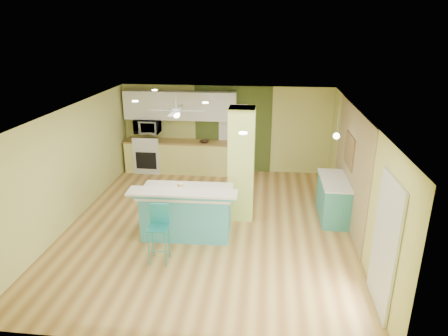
{
  "coord_description": "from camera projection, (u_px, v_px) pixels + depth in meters",
  "views": [
    {
      "loc": [
        1.18,
        -7.67,
        4.13
      ],
      "look_at": [
        0.28,
        0.4,
        1.19
      ],
      "focal_mm": 32.0,
      "sensor_mm": 36.0,
      "label": 1
    }
  ],
  "objects": [
    {
      "name": "floor",
      "position": [
        209.0,
        225.0,
        8.7
      ],
      "size": [
        6.0,
        7.0,
        0.01
      ],
      "primitive_type": "cube",
      "color": "olive",
      "rests_on": "ground"
    },
    {
      "name": "ceiling",
      "position": [
        208.0,
        111.0,
        7.84
      ],
      "size": [
        6.0,
        7.0,
        0.01
      ],
      "primitive_type": "cube",
      "color": "white",
      "rests_on": "wall_back"
    },
    {
      "name": "wall_back",
      "position": [
        226.0,
        129.0,
        11.55
      ],
      "size": [
        6.0,
        0.01,
        2.5
      ],
      "primitive_type": "cube",
      "color": "#C6C56A",
      "rests_on": "floor"
    },
    {
      "name": "wall_front",
      "position": [
        167.0,
        268.0,
        5.0
      ],
      "size": [
        6.0,
        0.01,
        2.5
      ],
      "primitive_type": "cube",
      "color": "#C6C56A",
      "rests_on": "floor"
    },
    {
      "name": "wall_left",
      "position": [
        70.0,
        166.0,
        8.58
      ],
      "size": [
        0.01,
        7.0,
        2.5
      ],
      "primitive_type": "cube",
      "color": "#C6C56A",
      "rests_on": "floor"
    },
    {
      "name": "wall_right",
      "position": [
        357.0,
        177.0,
        7.96
      ],
      "size": [
        0.01,
        7.0,
        2.5
      ],
      "primitive_type": "cube",
      "color": "#C6C56A",
      "rests_on": "floor"
    },
    {
      "name": "wood_panel",
      "position": [
        351.0,
        167.0,
        8.52
      ],
      "size": [
        0.02,
        3.4,
        2.5
      ],
      "primitive_type": "cube",
      "color": "#917953",
      "rests_on": "floor"
    },
    {
      "name": "olive_accent",
      "position": [
        233.0,
        130.0,
        11.51
      ],
      "size": [
        2.2,
        0.02,
        2.5
      ],
      "primitive_type": "cube",
      "color": "#435120",
      "rests_on": "floor"
    },
    {
      "name": "interior_door",
      "position": [
        233.0,
        138.0,
        11.57
      ],
      "size": [
        0.82,
        0.05,
        2.0
      ],
      "primitive_type": "cube",
      "color": "white",
      "rests_on": "floor"
    },
    {
      "name": "french_door",
      "position": [
        385.0,
        245.0,
        5.88
      ],
      "size": [
        0.04,
        1.08,
        2.1
      ],
      "primitive_type": "cube",
      "color": "silver",
      "rests_on": "floor"
    },
    {
      "name": "column",
      "position": [
        241.0,
        164.0,
        8.67
      ],
      "size": [
        0.55,
        0.55,
        2.5
      ],
      "primitive_type": "cube",
      "color": "#B8CE5F",
      "rests_on": "floor"
    },
    {
      "name": "kitchen_run",
      "position": [
        181.0,
        156.0,
        11.66
      ],
      "size": [
        3.25,
        0.63,
        0.94
      ],
      "color": "#E2DE76",
      "rests_on": "floor"
    },
    {
      "name": "stove",
      "position": [
        149.0,
        156.0,
        11.76
      ],
      "size": [
        0.76,
        0.66,
        1.08
      ],
      "color": "silver",
      "rests_on": "floor"
    },
    {
      "name": "upper_cabinets",
      "position": [
        180.0,
        106.0,
        11.27
      ],
      "size": [
        3.2,
        0.34,
        0.8
      ],
      "primitive_type": "cube",
      "color": "white",
      "rests_on": "wall_back"
    },
    {
      "name": "microwave",
      "position": [
        147.0,
        126.0,
        11.46
      ],
      "size": [
        0.7,
        0.48,
        0.39
      ],
      "primitive_type": "imported",
      "color": "silver",
      "rests_on": "wall_back"
    },
    {
      "name": "ceiling_fan",
      "position": [
        176.0,
        111.0,
        9.97
      ],
      "size": [
        1.41,
        1.41,
        0.61
      ],
      "color": "white",
      "rests_on": "ceiling"
    },
    {
      "name": "pendant_lamp",
      "position": [
        336.0,
        136.0,
        8.48
      ],
      "size": [
        0.14,
        0.14,
        0.69
      ],
      "color": "silver",
      "rests_on": "ceiling"
    },
    {
      "name": "wall_decor",
      "position": [
        349.0,
        151.0,
        8.61
      ],
      "size": [
        0.03,
        0.9,
        0.7
      ],
      "primitive_type": "cube",
      "color": "brown",
      "rests_on": "wood_panel"
    },
    {
      "name": "peninsula",
      "position": [
        187.0,
        211.0,
        8.15
      ],
      "size": [
        2.12,
        1.17,
        1.13
      ],
      "rotation": [
        0.0,
        0.0,
        0.03
      ],
      "color": "teal",
      "rests_on": "floor"
    },
    {
      "name": "bar_stool",
      "position": [
        159.0,
        224.0,
        7.18
      ],
      "size": [
        0.37,
        0.37,
        1.09
      ],
      "rotation": [
        0.0,
        0.0,
        0.03
      ],
      "color": "teal",
      "rests_on": "floor"
    },
    {
      "name": "side_counter",
      "position": [
        333.0,
        198.0,
        8.9
      ],
      "size": [
        0.6,
        1.42,
        0.91
      ],
      "color": "teal",
      "rests_on": "floor"
    },
    {
      "name": "fruit_bowl",
      "position": [
        205.0,
        141.0,
        11.34
      ],
      "size": [
        0.31,
        0.31,
        0.06
      ],
      "primitive_type": "imported",
      "rotation": [
        0.0,
        0.0,
        -0.19
      ],
      "color": "#332115",
      "rests_on": "kitchen_run"
    },
    {
      "name": "canister",
      "position": [
        181.0,
        187.0,
        7.97
      ],
      "size": [
        0.14,
        0.14,
        0.16
      ],
      "primitive_type": "cylinder",
      "color": "yellow",
      "rests_on": "peninsula"
    }
  ]
}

